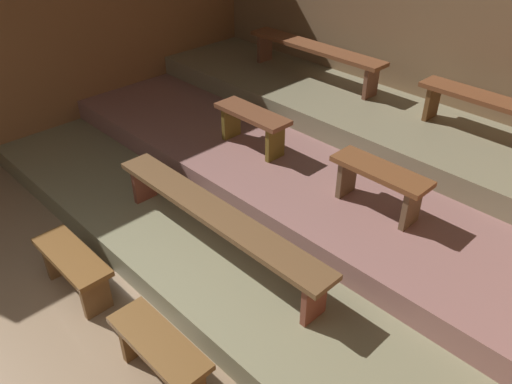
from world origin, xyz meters
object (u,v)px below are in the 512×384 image
object	(u,v)px
bench_middle_left	(252,121)
bench_upper_left	(314,51)
bench_floor_right	(160,351)
bench_middle_right	(380,179)
bench_lower_center	(215,217)
bench_floor_left	(73,265)

from	to	relation	value
bench_middle_left	bench_upper_left	world-z (taller)	bench_upper_left
bench_floor_right	bench_middle_left	bearing A→B (deg)	122.19
bench_middle_right	bench_middle_left	bearing A→B (deg)	180.00
bench_lower_center	bench_middle_left	world-z (taller)	bench_middle_left
bench_lower_center	bench_middle_right	world-z (taller)	bench_middle_right
bench_middle_left	bench_upper_left	size ratio (longest dim) A/B	0.44
bench_middle_right	bench_floor_left	bearing A→B (deg)	-122.19
bench_middle_right	bench_upper_left	xyz separation A→B (m)	(-2.01, 1.49, 0.27)
bench_floor_left	bench_middle_right	world-z (taller)	bench_middle_right
bench_lower_center	bench_middle_left	bearing A→B (deg)	123.81
bench_middle_left	bench_lower_center	bearing A→B (deg)	-56.19
bench_middle_left	bench_upper_left	xyz separation A→B (m)	(-0.46, 1.49, 0.27)
bench_floor_right	bench_lower_center	bearing A→B (deg)	120.20
bench_floor_left	bench_middle_left	xyz separation A→B (m)	(-0.18, 2.17, 0.47)
bench_floor_left	bench_floor_right	distance (m)	1.19
bench_middle_right	bench_upper_left	size ratio (longest dim) A/B	0.44
bench_floor_right	bench_lower_center	xyz separation A→B (m)	(-0.58, 1.00, 0.28)
bench_lower_center	bench_middle_left	size ratio (longest dim) A/B	2.75
bench_floor_left	bench_middle_right	distance (m)	2.61
bench_middle_left	bench_floor_right	bearing A→B (deg)	-57.81
bench_lower_center	bench_upper_left	bearing A→B (deg)	115.08
bench_floor_left	bench_lower_center	xyz separation A→B (m)	(0.61, 1.00, 0.28)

